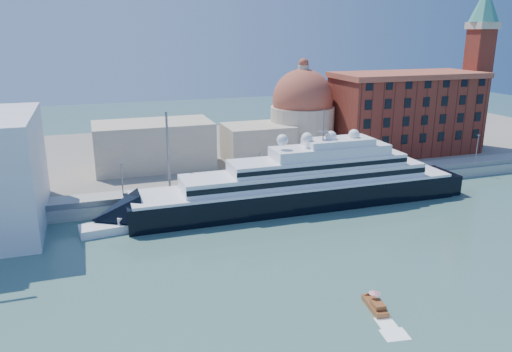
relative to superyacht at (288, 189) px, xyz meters
name	(u,v)px	position (x,y,z in m)	size (l,w,h in m)	color
ground	(319,253)	(-3.65, -23.00, -4.20)	(400.00, 400.00, 0.00)	#365D56
quay	(256,189)	(-3.65, 11.00, -2.95)	(180.00, 10.00, 2.50)	gray
land	(213,151)	(-3.65, 52.00, -3.20)	(260.00, 72.00, 2.00)	slate
quay_fence	(262,187)	(-3.65, 6.50, -1.10)	(180.00, 0.10, 1.20)	slate
superyacht	(288,189)	(0.00, 0.00, 0.00)	(81.43, 11.29, 24.34)	black
service_barge	(119,226)	(-35.44, -1.54, -3.32)	(14.08, 6.08, 3.07)	white
water_taxi	(375,305)	(-3.95, -41.58, -3.58)	(2.56, 5.60, 2.56)	brown
warehouse	(405,112)	(48.35, 29.00, 9.59)	(43.00, 19.00, 23.25)	maroon
campanile	(479,58)	(72.35, 29.00, 24.56)	(8.40, 8.40, 47.00)	maroon
church	(250,128)	(2.74, 34.72, 6.71)	(66.00, 18.00, 25.50)	beige
lamp_posts	(203,159)	(-16.31, 9.27, 5.64)	(120.80, 2.40, 18.00)	slate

